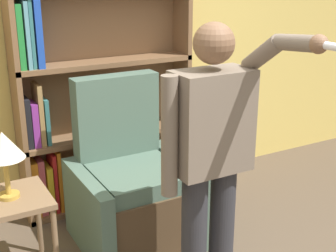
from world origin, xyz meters
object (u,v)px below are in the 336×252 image
armchair (132,190)px  table_lamp (3,148)px  bookcase (89,104)px  person_standing (211,154)px  side_table (11,211)px

armchair → table_lamp: bearing=-173.4°
bookcase → table_lamp: size_ratio=4.26×
bookcase → table_lamp: bookcase is taller
armchair → table_lamp: armchair is taller
bookcase → person_standing: bookcase is taller
bookcase → person_standing: 1.59m
bookcase → table_lamp: (-0.83, -0.77, 0.02)m
person_standing → side_table: person_standing is taller
side_table → table_lamp: bearing=-45.0°
person_standing → table_lamp: 1.27m
person_standing → armchair: bearing=94.5°
armchair → side_table: (-0.90, -0.10, 0.12)m
person_standing → table_lamp: size_ratio=3.92×
person_standing → side_table: (-0.97, 0.81, -0.48)m
bookcase → person_standing: size_ratio=1.09×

